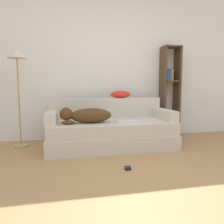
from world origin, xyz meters
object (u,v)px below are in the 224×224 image
at_px(dog, 86,115).
at_px(bookshelf, 170,88).
at_px(floor_lamp, 17,63).
at_px(power_adapter, 128,168).
at_px(couch, 111,134).
at_px(laptop, 127,121).
at_px(throw_pillow, 120,94).

height_order(dog, bookshelf, bookshelf).
bearing_deg(floor_lamp, dog, -22.61).
height_order(floor_lamp, power_adapter, floor_lamp).
bearing_deg(couch, dog, -165.01).
relative_size(laptop, floor_lamp, 0.24).
bearing_deg(laptop, couch, 152.36).
xyz_separation_m(dog, throw_pillow, (0.63, 0.49, 0.28)).
distance_m(bookshelf, floor_lamp, 2.62).
height_order(dog, floor_lamp, floor_lamp).
distance_m(couch, dog, 0.51).
distance_m(dog, floor_lamp, 1.30).
distance_m(couch, power_adapter, 0.97).
xyz_separation_m(bookshelf, floor_lamp, (-2.58, -0.24, 0.37)).
xyz_separation_m(laptop, power_adapter, (-0.22, -0.82, -0.39)).
height_order(couch, bookshelf, bookshelf).
bearing_deg(power_adapter, dog, 114.15).
xyz_separation_m(throw_pillow, floor_lamp, (-1.60, -0.09, 0.48)).
distance_m(couch, laptop, 0.34).
xyz_separation_m(couch, laptop, (0.22, -0.13, 0.21)).
relative_size(bookshelf, floor_lamp, 1.10).
distance_m(laptop, power_adapter, 0.94).
bearing_deg(throw_pillow, couch, -122.42).
relative_size(throw_pillow, bookshelf, 0.21).
bearing_deg(power_adapter, floor_lamp, 137.15).
relative_size(dog, throw_pillow, 2.11).
relative_size(bookshelf, power_adapter, 27.01).
xyz_separation_m(laptop, bookshelf, (1.00, 0.68, 0.50)).
relative_size(throw_pillow, floor_lamp, 0.23).
relative_size(dog, laptop, 2.02).
height_order(throw_pillow, power_adapter, throw_pillow).
height_order(couch, floor_lamp, floor_lamp).
height_order(laptop, power_adapter, laptop).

